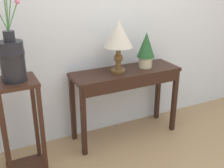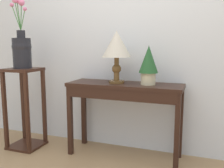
# 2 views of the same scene
# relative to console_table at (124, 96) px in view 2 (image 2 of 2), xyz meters

# --- Properties ---
(back_wall_with_art) EXTENTS (9.00, 0.10, 2.80)m
(back_wall_with_art) POSITION_rel_console_table_xyz_m (0.02, 0.30, 0.77)
(back_wall_with_art) COLOR silver
(back_wall_with_art) RESTS_ON ground
(console_table) EXTENTS (1.13, 0.38, 0.75)m
(console_table) POSITION_rel_console_table_xyz_m (0.00, 0.00, 0.00)
(console_table) COLOR black
(console_table) RESTS_ON ground
(table_lamp) EXTENTS (0.28, 0.28, 0.51)m
(table_lamp) POSITION_rel_console_table_xyz_m (-0.09, 0.02, 0.48)
(table_lamp) COLOR brown
(table_lamp) RESTS_ON console_table
(potted_plant_on_console) EXTENTS (0.18, 0.18, 0.37)m
(potted_plant_on_console) POSITION_rel_console_table_xyz_m (0.23, 0.02, 0.32)
(potted_plant_on_console) COLOR beige
(potted_plant_on_console) RESTS_ON console_table
(pedestal_stand_left) EXTENTS (0.33, 0.33, 0.88)m
(pedestal_stand_left) POSITION_rel_console_table_xyz_m (-1.09, -0.13, -0.19)
(pedestal_stand_left) COLOR #381E14
(pedestal_stand_left) RESTS_ON ground
(flower_vase_tall) EXTENTS (0.22, 0.21, 0.71)m
(flower_vase_tall) POSITION_rel_console_table_xyz_m (-1.09, -0.13, 0.45)
(flower_vase_tall) COLOR black
(flower_vase_tall) RESTS_ON pedestal_stand_left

